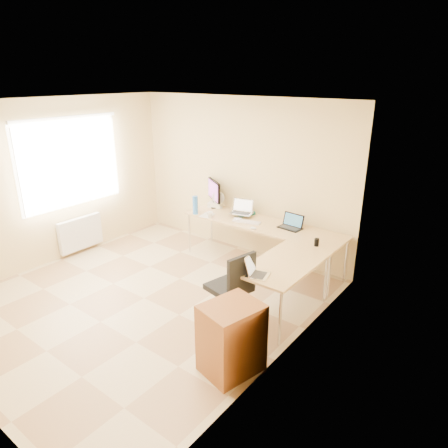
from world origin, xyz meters
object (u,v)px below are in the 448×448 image
Objects in this scene: desk_main at (262,245)px; laptop_center at (241,207)px; laptop_return at (258,268)px; keyboard at (247,222)px; laptop_black at (290,222)px; mug at (210,215)px; cabinet at (231,340)px; desk_return at (284,288)px; water_bottle at (195,205)px; office_chair at (229,285)px; monitor at (214,194)px; desk_fan at (220,200)px.

desk_main is 7.50× the size of laptop_center.
keyboard is at bearing 23.44° from laptop_return.
laptop_black reaches higher than mug.
laptop_center is at bearing 137.03° from cabinet.
water_bottle is at bearing 161.51° from desk_return.
laptop_return is at bearing 20.33° from office_chair.
laptop_center is 2.08m from laptop_return.
office_chair reaches higher than desk_return.
monitor reaches higher than water_bottle.
mug is 0.13× the size of cabinet.
laptop_black is (0.90, 0.00, -0.05)m from laptop_center.
keyboard is at bearing 16.91° from mug.
desk_fan is 3.26m from cabinet.
office_chair reaches higher than mug.
mug is at bearing 0.00° from water_bottle.
water_bottle reaches higher than keyboard.
mug is at bearing -158.86° from laptop_black.
mug is (-1.27, -0.37, -0.06)m from laptop_black.
cabinet is at bearing -71.33° from laptop_center.
monitor is 1.82× the size of water_bottle.
laptop_black is at bearing 16.31° from mug.
laptop_return is (2.03, -1.70, -0.14)m from monitor.
keyboard is at bearing -40.81° from desk_fan.
monitor is 1.62× the size of laptop_black.
water_bottle reaches higher than desk_main.
mug is at bearing -177.65° from keyboard.
cabinet is (0.18, -0.75, -0.47)m from laptop_return.
keyboard is at bearing 11.34° from water_bottle.
desk_main is 2.04× the size of desk_return.
desk_main is 7.68× the size of laptop_black.
desk_fan is (-1.45, 0.13, 0.03)m from laptop_black.
desk_return is 4.24× the size of water_bottle.
desk_return is 2.49m from monitor.
office_chair reaches higher than cabinet.
desk_return is 2.37m from desk_fan.
desk_return is at bearing -59.02° from laptop_black.
cabinet is at bearing -68.49° from desk_fan.
office_chair is 0.90m from cabinet.
mug is 0.33m from water_bottle.
desk_fan is at bearing 148.78° from desk_return.
office_chair is at bearing -43.22° from mug.
laptop_center is 0.34m from keyboard.
laptop_black is 1.64m from laptop_return.
water_bottle is (-1.57, -0.37, 0.04)m from laptop_black.
desk_main is 0.96m from mug.
cabinet is at bearing 178.19° from laptop_return.
desk_fan reaches higher than desk_main.
water_bottle is 1.12× the size of desk_fan.
laptop_black is at bearing 0.56° from laptop_return.
laptop_return is at bearing -69.14° from laptop_black.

